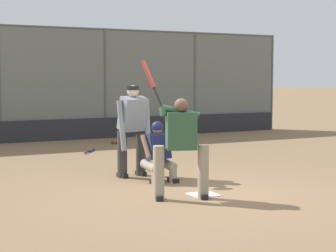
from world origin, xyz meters
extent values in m
plane|color=#846647|center=(0.00, 0.00, 0.00)|extent=(160.00, 160.00, 0.00)
cube|color=white|center=(0.00, 0.00, 0.01)|extent=(0.43, 0.43, 0.01)
cylinder|color=#515651|center=(-8.09, -8.92, 1.72)|extent=(0.08, 0.08, 3.43)
cylinder|color=#515651|center=(-4.85, -8.92, 1.72)|extent=(0.08, 0.08, 3.43)
cylinder|color=#515651|center=(-1.62, -8.92, 1.72)|extent=(0.08, 0.08, 3.43)
cube|color=slate|center=(0.00, -8.92, 1.72)|extent=(16.18, 0.01, 3.43)
cylinder|color=#515651|center=(0.00, -8.92, 3.40)|extent=(16.18, 0.06, 0.06)
cube|color=#28282D|center=(0.00, -8.82, 0.31)|extent=(15.85, 0.18, 0.63)
cube|color=slate|center=(-0.70, -11.22, 0.06)|extent=(11.32, 2.50, 0.12)
cube|color=slate|center=(-0.70, -10.39, 0.22)|extent=(11.32, 0.55, 0.44)
cube|color=#B7BABC|center=(-0.70, -10.39, 0.48)|extent=(11.32, 0.24, 0.08)
cube|color=slate|center=(-0.70, -10.94, 0.38)|extent=(11.32, 0.55, 0.76)
cube|color=#B7BABC|center=(-0.70, -10.94, 0.80)|extent=(11.32, 0.24, 0.08)
cube|color=slate|center=(-0.70, -11.49, 0.54)|extent=(11.32, 0.55, 1.08)
cube|color=#B7BABC|center=(-0.70, -11.49, 1.12)|extent=(11.32, 0.24, 0.08)
cube|color=slate|center=(-0.70, -12.04, 0.70)|extent=(11.32, 0.55, 1.40)
cube|color=#B7BABC|center=(-0.70, -12.04, 1.44)|extent=(11.32, 0.24, 0.08)
cylinder|color=gray|center=(0.14, 0.22, 0.42)|extent=(0.18, 0.18, 0.85)
cube|color=black|center=(0.14, 0.22, 0.04)|extent=(0.19, 0.30, 0.08)
cylinder|color=gray|center=(0.81, 0.01, 0.42)|extent=(0.18, 0.18, 0.85)
cube|color=black|center=(0.81, 0.01, 0.04)|extent=(0.19, 0.30, 0.08)
cube|color=#2D5138|center=(0.47, 0.12, 1.07)|extent=(0.52, 0.39, 0.58)
sphere|color=brown|center=(0.47, 0.12, 1.47)|extent=(0.22, 0.22, 0.22)
cylinder|color=#2D5138|center=(0.47, 0.09, 1.37)|extent=(0.58, 0.32, 0.22)
cylinder|color=#2D5138|center=(0.74, 0.01, 1.37)|extent=(0.11, 0.15, 0.16)
sphere|color=black|center=(0.73, -0.02, 1.43)|extent=(0.04, 0.04, 0.04)
cylinder|color=black|center=(0.76, -0.11, 1.59)|extent=(0.09, 0.22, 0.32)
cylinder|color=maroon|center=(0.82, -0.33, 1.95)|extent=(0.15, 0.33, 0.46)
cylinder|color=gray|center=(-0.05, -1.18, 0.14)|extent=(0.14, 0.14, 0.29)
cylinder|color=gray|center=(-0.03, -1.36, 0.31)|extent=(0.22, 0.45, 0.22)
cube|color=black|center=(-0.05, -1.18, 0.04)|extent=(0.13, 0.27, 0.08)
cylinder|color=gray|center=(0.33, -1.13, 0.14)|extent=(0.14, 0.14, 0.29)
cylinder|color=gray|center=(0.35, -1.31, 0.31)|extent=(0.22, 0.45, 0.22)
cube|color=black|center=(0.33, -1.13, 0.04)|extent=(0.13, 0.27, 0.08)
cube|color=navy|center=(0.17, -1.38, 0.65)|extent=(0.45, 0.38, 0.52)
cube|color=#191E47|center=(0.15, -1.24, 0.65)|extent=(0.39, 0.18, 0.43)
sphere|color=#936B4C|center=(0.17, -1.38, 0.97)|extent=(0.19, 0.19, 0.19)
sphere|color=#191E47|center=(0.17, -1.38, 1.01)|extent=(0.21, 0.21, 0.21)
cylinder|color=navy|center=(-0.02, -1.17, 0.81)|extent=(0.21, 0.51, 0.15)
ellipsoid|color=black|center=(0.05, -0.94, 0.78)|extent=(0.31, 0.14, 0.24)
cylinder|color=#936B4C|center=(0.42, -1.34, 0.67)|extent=(0.12, 0.30, 0.41)
cylinder|color=#333333|center=(0.17, -2.12, 0.45)|extent=(0.19, 0.19, 0.89)
cube|color=black|center=(0.17, -2.12, 0.04)|extent=(0.14, 0.29, 0.08)
cylinder|color=#333333|center=(0.58, -2.07, 0.45)|extent=(0.19, 0.19, 0.89)
cube|color=black|center=(0.58, -2.07, 0.04)|extent=(0.14, 0.29, 0.08)
cube|color=gray|center=(0.37, -2.03, 1.21)|extent=(0.53, 0.48, 0.68)
sphere|color=beige|center=(0.37, -2.03, 1.64)|extent=(0.22, 0.22, 0.22)
cylinder|color=black|center=(0.37, -2.03, 1.70)|extent=(0.23, 0.23, 0.08)
cylinder|color=gray|center=(0.08, -2.00, 1.00)|extent=(0.13, 0.24, 0.95)
cylinder|color=gray|center=(0.64, -1.93, 1.00)|extent=(0.18, 0.26, 0.95)
sphere|color=black|center=(0.21, -5.45, 0.03)|extent=(0.04, 0.04, 0.04)
cylinder|color=black|center=(0.11, -5.60, 0.03)|extent=(0.22, 0.30, 0.03)
cylinder|color=#334789|center=(-0.13, -5.93, 0.03)|extent=(0.33, 0.43, 0.07)
ellipsoid|color=brown|center=(-1.32, -7.24, 0.06)|extent=(0.34, 0.22, 0.12)
ellipsoid|color=brown|center=(-1.22, -7.14, 0.05)|extent=(0.12, 0.09, 0.10)
camera|label=1|loc=(4.54, 7.76, 1.90)|focal=60.00mm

